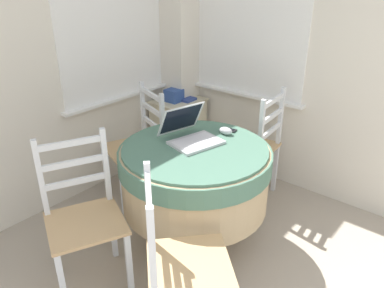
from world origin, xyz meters
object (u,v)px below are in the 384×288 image
Objects in this scene: dining_chair_near_right_window at (253,147)px; corner_cabinet at (179,130)px; dining_chair_camera_near at (180,265)px; book_on_cabinet at (183,98)px; dining_chair_near_back_window at (139,147)px; round_dining_table at (195,173)px; cell_phone at (229,130)px; storage_box at (174,95)px; computer_mouse at (226,131)px; dining_chair_left_flank at (84,218)px; laptop at (191,134)px.

dining_chair_near_right_window is 1.49× the size of corner_cabinet.
dining_chair_camera_near is 4.07× the size of book_on_cabinet.
round_dining_table is at bearing -102.55° from dining_chair_near_back_window.
corner_cabinet is (1.56, 1.40, -0.14)m from dining_chair_camera_near.
cell_phone is 0.76× the size of storage_box.
computer_mouse is 1.11m from dining_chair_left_flank.
book_on_cabinet is at bearing 13.56° from dining_chair_near_back_window.
book_on_cabinet is (0.96, 0.94, 0.09)m from round_dining_table.
dining_chair_near_back_window and dining_chair_left_flank have the same top height.
dining_chair_near_back_window is (0.11, 0.66, -0.34)m from laptop.
cell_phone is at bearing -17.87° from laptop.
laptop is 0.44× the size of dining_chair_near_right_window.
dining_chair_near_back_window is 1.44m from dining_chair_camera_near.
dining_chair_near_back_window is (0.17, 0.75, -0.09)m from round_dining_table.
dining_chair_near_right_window reaches higher than cell_phone.
dining_chair_near_right_window is (0.47, 0.04, -0.31)m from computer_mouse.
dining_chair_left_flank is 6.53× the size of storage_box.
storage_box is at bearing 43.08° from dining_chair_camera_near.
dining_chair_camera_near is at bearing -162.73° from dining_chair_near_right_window.
dining_chair_near_back_window is 1.01m from dining_chair_left_flank.
dining_chair_camera_near is (-0.65, -0.44, -0.09)m from round_dining_table.
cell_phone is (0.31, -0.10, -0.04)m from laptop.
round_dining_table is at bearing -20.33° from dining_chair_left_flank.
book_on_cabinet is at bearing 44.34° from round_dining_table.
dining_chair_near_right_window is (0.78, 0.00, -0.09)m from round_dining_table.
dining_chair_camera_near reaches higher than corner_cabinet.
storage_box is (1.51, 1.41, 0.24)m from dining_chair_camera_near.
round_dining_table is 6.95× the size of storage_box.
dining_chair_left_flank is at bearing 170.04° from dining_chair_near_right_window.
computer_mouse is 0.10× the size of dining_chair_camera_near.
cell_phone is 0.12× the size of dining_chair_near_right_window.
computer_mouse is 0.07m from cell_phone.
computer_mouse is (0.24, -0.12, -0.02)m from laptop.
laptop is 0.33m from cell_phone.
cell_phone reaches higher than book_on_cabinet.
dining_chair_camera_near is at bearing -138.11° from corner_cabinet.
dining_chair_left_flank is (-0.07, 0.71, 0.00)m from dining_chair_camera_near.
computer_mouse is 0.57m from dining_chair_near_right_window.
dining_chair_near_back_window and dining_chair_near_right_window have the same top height.
cell_phone is 0.12× the size of dining_chair_camera_near.
dining_chair_camera_near is at bearing -84.16° from dining_chair_left_flank.
corner_cabinet is (1.63, 0.70, -0.14)m from dining_chair_left_flank.
dining_chair_camera_near is 6.53× the size of storage_box.
laptop is at bearing -99.15° from dining_chair_near_back_window.
dining_chair_near_back_window is 0.79m from corner_cabinet.
dining_chair_left_flank is at bearing 165.61° from cell_phone.
laptop reaches higher than dining_chair_near_back_window.
round_dining_table is at bearing -135.66° from book_on_cabinet.
laptop is 0.94m from dining_chair_camera_near.
dining_chair_near_back_window reaches higher than book_on_cabinet.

